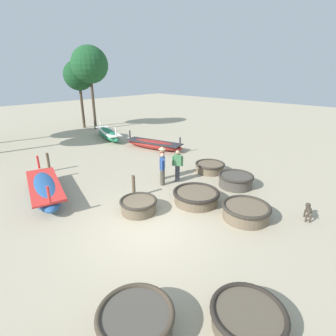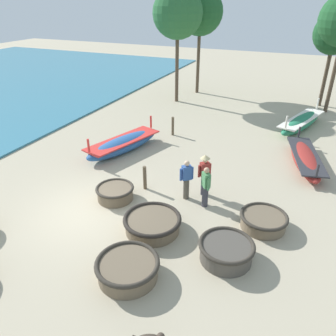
{
  "view_description": "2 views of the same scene",
  "coord_description": "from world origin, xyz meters",
  "px_view_note": "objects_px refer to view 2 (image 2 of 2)",
  "views": [
    {
      "loc": [
        -5.08,
        -5.7,
        5.06
      ],
      "look_at": [
        2.94,
        1.87,
        0.95
      ],
      "focal_mm": 28.0,
      "sensor_mm": 36.0,
      "label": 1
    },
    {
      "loc": [
        6.47,
        -7.59,
        6.8
      ],
      "look_at": [
        2.16,
        2.39,
        1.05
      ],
      "focal_mm": 35.0,
      "sensor_mm": 36.0,
      "label": 2
    }
  ],
  "objects_px": {
    "coracle_upturned": "(152,223)",
    "coracle_far_left": "(128,268)",
    "coracle_nearest": "(115,192)",
    "long_boat_green_hull": "(305,158)",
    "tree_right_mid": "(200,12)",
    "mooring_post_shoreline": "(145,178)",
    "tree_left_mid": "(178,13)",
    "fisherman_with_hat": "(204,172)",
    "long_boat_red_hull": "(123,144)",
    "long_boat_ochre_hull": "(301,122)",
    "coracle_beside_post": "(226,250)",
    "tree_rightmost": "(335,34)",
    "coracle_weathered": "(263,220)",
    "fisherman_standing_left": "(206,186)",
    "mooring_post_inland": "(173,126)",
    "fisherman_standing_right": "(186,179)"
  },
  "relations": [
    {
      "from": "tree_right_mid",
      "to": "tree_rightmost",
      "type": "height_order",
      "value": "tree_right_mid"
    },
    {
      "from": "coracle_beside_post",
      "to": "coracle_weathered",
      "type": "bearing_deg",
      "value": 68.97
    },
    {
      "from": "coracle_upturned",
      "to": "tree_left_mid",
      "type": "relative_size",
      "value": 0.26
    },
    {
      "from": "long_boat_ochre_hull",
      "to": "mooring_post_inland",
      "type": "xyz_separation_m",
      "value": [
        -6.36,
        -3.8,
        0.13
      ]
    },
    {
      "from": "tree_rightmost",
      "to": "long_boat_green_hull",
      "type": "bearing_deg",
      "value": -92.51
    },
    {
      "from": "coracle_weathered",
      "to": "long_boat_ochre_hull",
      "type": "relative_size",
      "value": 0.32
    },
    {
      "from": "coracle_weathered",
      "to": "coracle_beside_post",
      "type": "distance_m",
      "value": 2.09
    },
    {
      "from": "mooring_post_shoreline",
      "to": "coracle_weathered",
      "type": "bearing_deg",
      "value": -7.77
    },
    {
      "from": "long_boat_red_hull",
      "to": "long_boat_ochre_hull",
      "type": "xyz_separation_m",
      "value": [
        7.77,
        6.69,
        0.01
      ]
    },
    {
      "from": "coracle_upturned",
      "to": "coracle_far_left",
      "type": "bearing_deg",
      "value": -82.9
    },
    {
      "from": "long_boat_red_hull",
      "to": "coracle_beside_post",
      "type": "bearing_deg",
      "value": -39.32
    },
    {
      "from": "coracle_weathered",
      "to": "long_boat_green_hull",
      "type": "bearing_deg",
      "value": 79.41
    },
    {
      "from": "coracle_weathered",
      "to": "tree_left_mid",
      "type": "height_order",
      "value": "tree_left_mid"
    },
    {
      "from": "fisherman_with_hat",
      "to": "tree_rightmost",
      "type": "bearing_deg",
      "value": 74.72
    },
    {
      "from": "coracle_weathered",
      "to": "fisherman_standing_right",
      "type": "relative_size",
      "value": 1.0
    },
    {
      "from": "coracle_upturned",
      "to": "tree_left_mid",
      "type": "bearing_deg",
      "value": 108.98
    },
    {
      "from": "mooring_post_inland",
      "to": "mooring_post_shoreline",
      "type": "bearing_deg",
      "value": -78.36
    },
    {
      "from": "coracle_far_left",
      "to": "fisherman_standing_left",
      "type": "xyz_separation_m",
      "value": [
        0.88,
        4.07,
        0.54
      ]
    },
    {
      "from": "coracle_nearest",
      "to": "coracle_upturned",
      "type": "bearing_deg",
      "value": -28.34
    },
    {
      "from": "coracle_upturned",
      "to": "tree_rightmost",
      "type": "relative_size",
      "value": 0.32
    },
    {
      "from": "coracle_upturned",
      "to": "mooring_post_inland",
      "type": "bearing_deg",
      "value": 108.03
    },
    {
      "from": "long_boat_ochre_hull",
      "to": "fisherman_standing_left",
      "type": "distance_m",
      "value": 10.02
    },
    {
      "from": "tree_left_mid",
      "to": "fisherman_with_hat",
      "type": "bearing_deg",
      "value": -63.26
    },
    {
      "from": "long_boat_red_hull",
      "to": "tree_rightmost",
      "type": "relative_size",
      "value": 0.75
    },
    {
      "from": "tree_right_mid",
      "to": "coracle_beside_post",
      "type": "bearing_deg",
      "value": -68.56
    },
    {
      "from": "coracle_upturned",
      "to": "coracle_beside_post",
      "type": "relative_size",
      "value": 1.17
    },
    {
      "from": "fisherman_standing_right",
      "to": "fisherman_with_hat",
      "type": "xyz_separation_m",
      "value": [
        0.52,
        0.52,
        0.12
      ]
    },
    {
      "from": "tree_left_mid",
      "to": "tree_rightmost",
      "type": "bearing_deg",
      "value": 17.23
    },
    {
      "from": "long_boat_red_hull",
      "to": "tree_left_mid",
      "type": "distance_m",
      "value": 10.49
    },
    {
      "from": "long_boat_green_hull",
      "to": "fisherman_standing_left",
      "type": "bearing_deg",
      "value": -122.46
    },
    {
      "from": "coracle_upturned",
      "to": "long_boat_red_hull",
      "type": "xyz_separation_m",
      "value": [
        -3.98,
        4.97,
        0.08
      ]
    },
    {
      "from": "mooring_post_shoreline",
      "to": "coracle_nearest",
      "type": "bearing_deg",
      "value": -121.85
    },
    {
      "from": "coracle_nearest",
      "to": "coracle_far_left",
      "type": "height_order",
      "value": "coracle_far_left"
    },
    {
      "from": "long_boat_green_hull",
      "to": "fisherman_standing_left",
      "type": "xyz_separation_m",
      "value": [
        -3.14,
        -4.93,
        0.53
      ]
    },
    {
      "from": "tree_left_mid",
      "to": "fisherman_standing_right",
      "type": "bearing_deg",
      "value": -66.38
    },
    {
      "from": "long_boat_ochre_hull",
      "to": "fisherman_standing_left",
      "type": "relative_size",
      "value": 3.08
    },
    {
      "from": "coracle_far_left",
      "to": "tree_right_mid",
      "type": "relative_size",
      "value": 0.24
    },
    {
      "from": "long_boat_red_hull",
      "to": "tree_left_mid",
      "type": "height_order",
      "value": "tree_left_mid"
    },
    {
      "from": "fisherman_standing_right",
      "to": "tree_left_mid",
      "type": "xyz_separation_m",
      "value": [
        -5.12,
        11.71,
        4.91
      ]
    },
    {
      "from": "coracle_weathered",
      "to": "mooring_post_inland",
      "type": "relative_size",
      "value": 1.53
    },
    {
      "from": "long_boat_red_hull",
      "to": "mooring_post_shoreline",
      "type": "xyz_separation_m",
      "value": [
        2.58,
        -2.74,
        0.12
      ]
    },
    {
      "from": "coracle_upturned",
      "to": "long_boat_ochre_hull",
      "type": "xyz_separation_m",
      "value": [
        3.8,
        11.66,
        0.09
      ]
    },
    {
      "from": "long_boat_green_hull",
      "to": "tree_right_mid",
      "type": "xyz_separation_m",
      "value": [
        -8.49,
        9.88,
        5.41
      ]
    },
    {
      "from": "tree_right_mid",
      "to": "coracle_weathered",
      "type": "bearing_deg",
      "value": -63.8
    },
    {
      "from": "coracle_beside_post",
      "to": "fisherman_standing_right",
      "type": "height_order",
      "value": "fisherman_standing_right"
    },
    {
      "from": "mooring_post_shoreline",
      "to": "tree_rightmost",
      "type": "xyz_separation_m",
      "value": [
        6.11,
        14.65,
        4.15
      ]
    },
    {
      "from": "coracle_weathered",
      "to": "long_boat_red_hull",
      "type": "height_order",
      "value": "long_boat_red_hull"
    },
    {
      "from": "coracle_nearest",
      "to": "coracle_far_left",
      "type": "distance_m",
      "value": 3.96
    },
    {
      "from": "coracle_beside_post",
      "to": "long_boat_red_hull",
      "type": "distance_m",
      "value": 8.4
    },
    {
      "from": "mooring_post_shoreline",
      "to": "tree_right_mid",
      "type": "relative_size",
      "value": 0.13
    }
  ]
}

